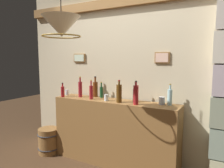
{
  "coord_description": "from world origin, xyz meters",
  "views": [
    {
      "loc": [
        1.46,
        -1.86,
        1.58
      ],
      "look_at": [
        0.0,
        0.78,
        1.23
      ],
      "focal_mm": 33.95,
      "sensor_mm": 36.0,
      "label": 1
    }
  ],
  "objects_px": {
    "glass_tumbler_highball": "(106,98)",
    "glass_tumbler_shot": "(67,93)",
    "liquor_bottle_gin": "(95,89)",
    "liquor_bottle_rye": "(101,92)",
    "liquor_bottle_vermouth": "(91,92)",
    "wooden_barrel": "(49,141)",
    "liquor_bottle_port": "(135,95)",
    "glass_tumbler_rocks": "(162,101)",
    "liquor_bottle_amaro": "(170,97)",
    "liquor_bottle_brandy": "(119,93)",
    "liquor_bottle_whiskey": "(136,95)",
    "liquor_bottle_scotch": "(63,91)",
    "pendant_lamp": "(61,27)",
    "liquor_bottle_bourbon": "(80,89)"
  },
  "relations": [
    {
      "from": "liquor_bottle_rye",
      "to": "glass_tumbler_highball",
      "type": "xyz_separation_m",
      "value": [
        0.2,
        -0.19,
        -0.05
      ]
    },
    {
      "from": "liquor_bottle_scotch",
      "to": "glass_tumbler_shot",
      "type": "height_order",
      "value": "liquor_bottle_scotch"
    },
    {
      "from": "liquor_bottle_whiskey",
      "to": "wooden_barrel",
      "type": "relative_size",
      "value": 0.76
    },
    {
      "from": "liquor_bottle_amaro",
      "to": "glass_tumbler_shot",
      "type": "xyz_separation_m",
      "value": [
        -1.7,
        -0.06,
        -0.07
      ]
    },
    {
      "from": "liquor_bottle_port",
      "to": "glass_tumbler_shot",
      "type": "distance_m",
      "value": 1.22
    },
    {
      "from": "liquor_bottle_vermouth",
      "to": "glass_tumbler_rocks",
      "type": "height_order",
      "value": "liquor_bottle_vermouth"
    },
    {
      "from": "liquor_bottle_bourbon",
      "to": "pendant_lamp",
      "type": "relative_size",
      "value": 0.48
    },
    {
      "from": "liquor_bottle_vermouth",
      "to": "liquor_bottle_bourbon",
      "type": "distance_m",
      "value": 0.27
    },
    {
      "from": "glass_tumbler_highball",
      "to": "wooden_barrel",
      "type": "relative_size",
      "value": 0.23
    },
    {
      "from": "glass_tumbler_shot",
      "to": "glass_tumbler_highball",
      "type": "bearing_deg",
      "value": -6.58
    },
    {
      "from": "liquor_bottle_vermouth",
      "to": "wooden_barrel",
      "type": "distance_m",
      "value": 1.19
    },
    {
      "from": "liquor_bottle_amaro",
      "to": "liquor_bottle_scotch",
      "type": "bearing_deg",
      "value": -172.53
    },
    {
      "from": "liquor_bottle_brandy",
      "to": "liquor_bottle_whiskey",
      "type": "bearing_deg",
      "value": -5.11
    },
    {
      "from": "liquor_bottle_bourbon",
      "to": "glass_tumbler_highball",
      "type": "distance_m",
      "value": 0.54
    },
    {
      "from": "liquor_bottle_port",
      "to": "liquor_bottle_gin",
      "type": "bearing_deg",
      "value": 174.87
    },
    {
      "from": "glass_tumbler_rocks",
      "to": "glass_tumbler_shot",
      "type": "distance_m",
      "value": 1.6
    },
    {
      "from": "liquor_bottle_amaro",
      "to": "liquor_bottle_whiskey",
      "type": "bearing_deg",
      "value": -155.18
    },
    {
      "from": "liquor_bottle_vermouth",
      "to": "liquor_bottle_bourbon",
      "type": "bearing_deg",
      "value": 164.45
    },
    {
      "from": "glass_tumbler_highball",
      "to": "glass_tumbler_shot",
      "type": "height_order",
      "value": "glass_tumbler_highball"
    },
    {
      "from": "pendant_lamp",
      "to": "glass_tumbler_rocks",
      "type": "bearing_deg",
      "value": 42.69
    },
    {
      "from": "liquor_bottle_whiskey",
      "to": "liquor_bottle_rye",
      "type": "xyz_separation_m",
      "value": [
        -0.68,
        0.22,
        -0.04
      ]
    },
    {
      "from": "liquor_bottle_amaro",
      "to": "pendant_lamp",
      "type": "relative_size",
      "value": 0.42
    },
    {
      "from": "liquor_bottle_scotch",
      "to": "wooden_barrel",
      "type": "height_order",
      "value": "liquor_bottle_scotch"
    },
    {
      "from": "liquor_bottle_bourbon",
      "to": "glass_tumbler_rocks",
      "type": "height_order",
      "value": "liquor_bottle_bourbon"
    },
    {
      "from": "liquor_bottle_gin",
      "to": "glass_tumbler_highball",
      "type": "xyz_separation_m",
      "value": [
        0.33,
        -0.21,
        -0.08
      ]
    },
    {
      "from": "liquor_bottle_gin",
      "to": "liquor_bottle_rye",
      "type": "xyz_separation_m",
      "value": [
        0.13,
        -0.02,
        -0.03
      ]
    },
    {
      "from": "liquor_bottle_amaro",
      "to": "glass_tumbler_rocks",
      "type": "xyz_separation_m",
      "value": [
        -0.1,
        -0.01,
        -0.06
      ]
    },
    {
      "from": "liquor_bottle_port",
      "to": "glass_tumbler_shot",
      "type": "xyz_separation_m",
      "value": [
        -1.22,
        -0.05,
        -0.05
      ]
    },
    {
      "from": "liquor_bottle_gin",
      "to": "liquor_bottle_whiskey",
      "type": "height_order",
      "value": "liquor_bottle_gin"
    },
    {
      "from": "liquor_bottle_scotch",
      "to": "wooden_barrel",
      "type": "bearing_deg",
      "value": -166.64
    },
    {
      "from": "liquor_bottle_scotch",
      "to": "liquor_bottle_rye",
      "type": "xyz_separation_m",
      "value": [
        0.57,
        0.25,
        0.01
      ]
    },
    {
      "from": "liquor_bottle_vermouth",
      "to": "liquor_bottle_brandy",
      "type": "distance_m",
      "value": 0.48
    },
    {
      "from": "liquor_bottle_whiskey",
      "to": "glass_tumbler_highball",
      "type": "xyz_separation_m",
      "value": [
        -0.48,
        0.03,
        -0.09
      ]
    },
    {
      "from": "liquor_bottle_gin",
      "to": "glass_tumbler_rocks",
      "type": "bearing_deg",
      "value": -3.63
    },
    {
      "from": "liquor_bottle_gin",
      "to": "liquor_bottle_whiskey",
      "type": "xyz_separation_m",
      "value": [
        0.81,
        -0.24,
        0.01
      ]
    },
    {
      "from": "liquor_bottle_gin",
      "to": "pendant_lamp",
      "type": "distance_m",
      "value": 1.27
    },
    {
      "from": "liquor_bottle_rye",
      "to": "wooden_barrel",
      "type": "distance_m",
      "value": 1.25
    },
    {
      "from": "liquor_bottle_gin",
      "to": "pendant_lamp",
      "type": "xyz_separation_m",
      "value": [
        0.17,
        -0.94,
        0.84
      ]
    },
    {
      "from": "wooden_barrel",
      "to": "liquor_bottle_gin",
      "type": "bearing_deg",
      "value": 25.18
    },
    {
      "from": "liquor_bottle_port",
      "to": "liquor_bottle_bourbon",
      "type": "bearing_deg",
      "value": -175.52
    },
    {
      "from": "liquor_bottle_port",
      "to": "liquor_bottle_rye",
      "type": "relative_size",
      "value": 1.12
    },
    {
      "from": "liquor_bottle_rye",
      "to": "pendant_lamp",
      "type": "bearing_deg",
      "value": -87.56
    },
    {
      "from": "liquor_bottle_gin",
      "to": "liquor_bottle_whiskey",
      "type": "distance_m",
      "value": 0.84
    },
    {
      "from": "wooden_barrel",
      "to": "liquor_bottle_brandy",
      "type": "bearing_deg",
      "value": 5.41
    },
    {
      "from": "liquor_bottle_rye",
      "to": "liquor_bottle_brandy",
      "type": "bearing_deg",
      "value": -25.5
    },
    {
      "from": "liquor_bottle_port",
      "to": "liquor_bottle_scotch",
      "type": "bearing_deg",
      "value": -169.87
    },
    {
      "from": "glass_tumbler_rocks",
      "to": "glass_tumbler_highball",
      "type": "xyz_separation_m",
      "value": [
        -0.78,
        -0.14,
        -0.0
      ]
    },
    {
      "from": "glass_tumbler_highball",
      "to": "glass_tumbler_shot",
      "type": "distance_m",
      "value": 0.83
    },
    {
      "from": "pendant_lamp",
      "to": "liquor_bottle_scotch",
      "type": "bearing_deg",
      "value": 132.65
    },
    {
      "from": "liquor_bottle_gin",
      "to": "liquor_bottle_bourbon",
      "type": "xyz_separation_m",
      "value": [
        -0.2,
        -0.14,
        0.0
      ]
    }
  ]
}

